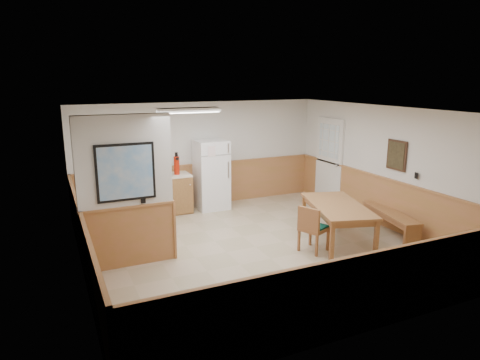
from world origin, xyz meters
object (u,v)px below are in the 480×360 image
dining_chair (311,226)px  dining_bench (390,217)px  fire_extinguisher (177,165)px  refrigerator (211,175)px  soap_bottle (108,176)px  dining_table (337,209)px

dining_chair → dining_bench: bearing=-18.9°
dining_bench → fire_extinguisher: fire_extinguisher is taller
refrigerator → dining_bench: 4.09m
soap_bottle → dining_chair: bearing=-48.2°
soap_bottle → dining_bench: bearing=-32.6°
dining_table → dining_bench: (1.29, -0.03, -0.31)m
dining_chair → fire_extinguisher: fire_extinguisher is taller
refrigerator → dining_table: size_ratio=0.82×
fire_extinguisher → soap_bottle: (-1.50, 0.07, -0.12)m
dining_bench → fire_extinguisher: bearing=150.1°
dining_table → fire_extinguisher: (-2.18, 3.08, 0.46)m
refrigerator → fire_extinguisher: refrigerator is taller
dining_bench → refrigerator: bearing=142.5°
dining_table → soap_bottle: bearing=156.2°
dining_table → dining_bench: bearing=15.5°
refrigerator → dining_table: refrigerator is taller
fire_extinguisher → soap_bottle: fire_extinguisher is taller
refrigerator → fire_extinguisher: (-0.83, 0.01, 0.31)m
dining_bench → soap_bottle: (-4.97, 3.18, 0.65)m
refrigerator → soap_bottle: (-2.33, 0.08, 0.18)m
refrigerator → soap_bottle: size_ratio=8.36×
dining_table → fire_extinguisher: bearing=142.0°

